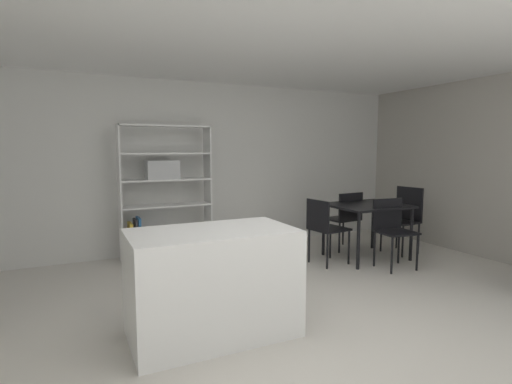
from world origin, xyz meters
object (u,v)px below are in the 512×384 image
at_px(kitchen_island, 213,282).
at_px(open_bookshelf, 162,191).
at_px(dining_table, 367,210).
at_px(dining_chair_window_side, 405,214).
at_px(dining_chair_island_side, 324,225).
at_px(dining_chair_far, 346,215).
at_px(dining_chair_near, 392,226).

relative_size(kitchen_island, open_bookshelf, 0.72).
height_order(dining_table, dining_chair_window_side, dining_chair_window_side).
bearing_deg(dining_chair_window_side, dining_chair_island_side, -95.28).
bearing_deg(kitchen_island, dining_chair_far, 32.37).
distance_m(open_bookshelf, dining_table, 2.90).
height_order(kitchen_island, open_bookshelf, open_bookshelf).
height_order(dining_table, dining_chair_island_side, dining_chair_island_side).
distance_m(dining_chair_window_side, dining_chair_island_side, 1.48).
relative_size(kitchen_island, dining_table, 1.29).
bearing_deg(dining_chair_near, dining_chair_far, 95.71).
distance_m(dining_table, dining_chair_near, 0.49).
xyz_separation_m(open_bookshelf, dining_table, (2.62, -1.22, -0.27)).
bearing_deg(dining_chair_near, kitchen_island, -158.16).
bearing_deg(dining_chair_far, kitchen_island, 27.43).
relative_size(open_bookshelf, dining_chair_near, 2.09).
relative_size(open_bookshelf, dining_chair_far, 2.10).
relative_size(dining_chair_near, dining_chair_far, 1.00).
height_order(kitchen_island, dining_table, kitchen_island).
relative_size(dining_table, dining_chair_island_side, 1.19).
height_order(dining_chair_window_side, dining_chair_island_side, dining_chair_window_side).
height_order(dining_chair_far, dining_chair_window_side, dining_chair_window_side).
height_order(open_bookshelf, dining_table, open_bookshelf).
relative_size(dining_chair_near, dining_chair_window_side, 0.91).
distance_m(dining_chair_far, dining_chair_island_side, 0.89).
bearing_deg(dining_chair_island_side, dining_chair_near, -129.13).
distance_m(dining_table, dining_chair_island_side, 0.75).
distance_m(kitchen_island, dining_chair_island_side, 2.37).
relative_size(dining_chair_far, dining_chair_window_side, 0.91).
relative_size(kitchen_island, dining_chair_far, 1.51).
relative_size(dining_table, dining_chair_window_side, 1.07).
xyz_separation_m(open_bookshelf, dining_chair_window_side, (3.36, -1.21, -0.38)).
height_order(kitchen_island, dining_chair_far, dining_chair_far).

